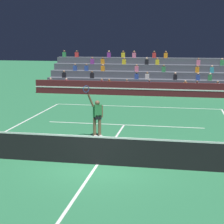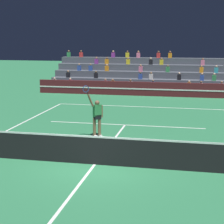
% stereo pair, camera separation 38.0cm
% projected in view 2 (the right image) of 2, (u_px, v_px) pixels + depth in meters
% --- Properties ---
extents(ground_plane, '(120.00, 120.00, 0.00)m').
position_uv_depth(ground_plane, '(95.00, 164.00, 13.50)').
color(ground_plane, '#2D7A4C').
extents(court_lines, '(11.10, 23.90, 0.01)m').
position_uv_depth(court_lines, '(95.00, 164.00, 13.50)').
color(court_lines, white).
rests_on(court_lines, ground).
extents(tennis_net, '(12.00, 0.10, 1.10)m').
position_uv_depth(tennis_net, '(95.00, 150.00, 13.39)').
color(tennis_net, slate).
rests_on(tennis_net, ground).
extents(sponsor_banner_wall, '(18.00, 0.26, 1.10)m').
position_uv_depth(sponsor_banner_wall, '(147.00, 89.00, 29.52)').
color(sponsor_banner_wall, '#51191E').
rests_on(sponsor_banner_wall, ground).
extents(bleacher_stand, '(17.36, 4.75, 3.38)m').
position_uv_depth(bleacher_stand, '(152.00, 78.00, 33.08)').
color(bleacher_stand, '#4C515B').
rests_on(bleacher_stand, ground).
extents(tennis_player, '(0.82, 0.73, 2.47)m').
position_uv_depth(tennis_player, '(97.00, 116.00, 17.11)').
color(tennis_player, brown).
rests_on(tennis_player, ground).
extents(tennis_ball, '(0.07, 0.07, 0.07)m').
position_uv_depth(tennis_ball, '(50.00, 153.00, 14.78)').
color(tennis_ball, '#C6DB33').
rests_on(tennis_ball, ground).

